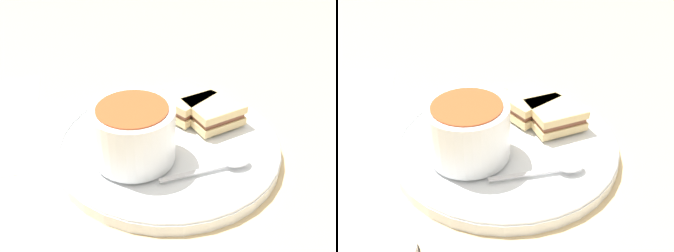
{
  "view_description": "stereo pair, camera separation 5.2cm",
  "coord_description": "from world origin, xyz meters",
  "views": [
    {
      "loc": [
        -0.13,
        -0.41,
        0.34
      ],
      "look_at": [
        0.0,
        0.0,
        0.04
      ],
      "focal_mm": 42.0,
      "sensor_mm": 36.0,
      "label": 1
    },
    {
      "loc": [
        -0.08,
        -0.42,
        0.34
      ],
      "look_at": [
        0.0,
        0.0,
        0.04
      ],
      "focal_mm": 42.0,
      "sensor_mm": 36.0,
      "label": 2
    }
  ],
  "objects": [
    {
      "name": "sandwich_half_far",
      "position": [
        0.04,
        0.06,
        0.04
      ],
      "size": [
        0.09,
        0.09,
        0.03
      ],
      "rotation": [
        0.0,
        0.0,
        0.51
      ],
      "color": "#DBBC7F",
      "rests_on": "plate"
    },
    {
      "name": "sandwich_half_near",
      "position": [
        0.08,
        0.02,
        0.04
      ],
      "size": [
        0.08,
        0.08,
        0.03
      ],
      "rotation": [
        0.0,
        0.0,
        0.21
      ],
      "color": "#DBBC7F",
      "rests_on": "plate"
    },
    {
      "name": "soup_bowl",
      "position": [
        -0.05,
        -0.02,
        0.06
      ],
      "size": [
        0.1,
        0.1,
        0.07
      ],
      "color": "white",
      "rests_on": "plate"
    },
    {
      "name": "ground_plane",
      "position": [
        0.0,
        0.0,
        0.0
      ],
      "size": [
        2.4,
        2.4,
        0.0
      ],
      "primitive_type": "plane",
      "color": "#D1B27F"
    },
    {
      "name": "plate",
      "position": [
        0.0,
        0.0,
        0.01
      ],
      "size": [
        0.3,
        0.3,
        0.02
      ],
      "color": "white",
      "rests_on": "ground_plane"
    },
    {
      "name": "spoon",
      "position": [
        0.06,
        -0.08,
        0.02
      ],
      "size": [
        0.12,
        0.03,
        0.01
      ],
      "rotation": [
        0.0,
        0.0,
        6.32
      ],
      "color": "silver",
      "rests_on": "plate"
    }
  ]
}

